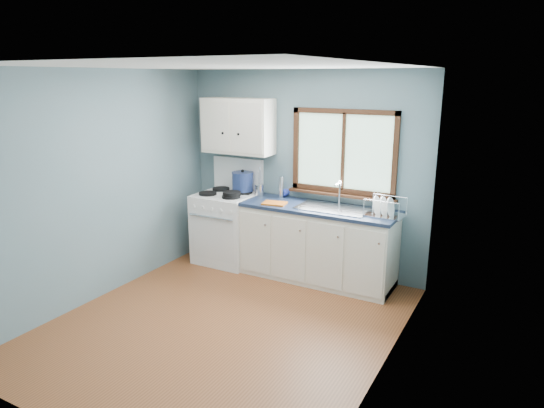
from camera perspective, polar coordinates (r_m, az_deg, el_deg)
The scene contains 19 objects.
floor at distance 5.05m, azimuth -5.61°, elevation -13.99°, with size 3.20×3.60×0.02m, color brown.
ceiling at distance 4.43m, azimuth -6.45°, elevation 15.95°, with size 3.20×3.60×0.02m, color white.
wall_back at distance 6.11m, azimuth 3.72°, elevation 3.78°, with size 3.20×0.02×2.50m, color slate.
wall_front at distance 3.33m, azimuth -24.12°, elevation -6.98°, with size 3.20×0.02×2.50m, color slate.
wall_left at distance 5.63m, azimuth -19.60°, elevation 2.00°, with size 0.02×3.60×2.50m, color slate.
wall_right at distance 3.92m, azimuth 13.77°, elevation -2.92°, with size 0.02×3.60×2.50m, color slate.
gas_range at distance 6.47m, azimuth -5.32°, elevation -2.54°, with size 0.76×0.69×1.36m.
base_cabinets at distance 5.91m, azimuth 5.38°, elevation -5.09°, with size 1.85×0.60×0.88m.
countertop at distance 5.76m, azimuth 5.49°, elevation -0.51°, with size 1.89×0.64×0.04m, color #141F33.
sink at distance 5.71m, azimuth 7.14°, elevation -1.13°, with size 0.84×0.46×0.44m.
window at distance 5.83m, azimuth 8.37°, elevation 5.37°, with size 1.36×0.10×1.03m.
upper_cabinets at distance 6.28m, azimuth -4.05°, elevation 9.14°, with size 0.95×0.35×0.70m.
skillet at distance 6.13m, azimuth -4.73°, elevation 1.23°, with size 0.36×0.28×0.05m.
stockpot at distance 6.36m, azimuth -3.46°, elevation 2.70°, with size 0.36×0.36×0.28m.
utensil_crock at distance 6.25m, azimuth -1.49°, elevation 1.68°, with size 0.15×0.15×0.37m.
thermos at distance 6.13m, azimuth 1.06°, elevation 1.99°, with size 0.06×0.06×0.27m, color silver.
soap_bottle at distance 6.17m, azimuth 1.27°, elevation 1.99°, with size 0.10×0.10×0.25m, color blue.
dish_towel at distance 5.85m, azimuth 0.30°, elevation 0.09°, with size 0.28×0.20×0.02m, color #C25D17.
dish_rack at distance 5.49m, azimuth 13.08°, elevation -0.77°, with size 0.43×0.33×0.21m.
Camera 1 is at (2.54, -3.62, 2.41)m, focal length 32.00 mm.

